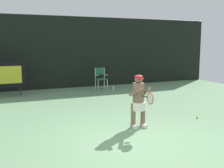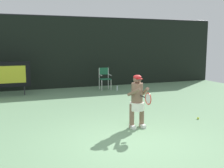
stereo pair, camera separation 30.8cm
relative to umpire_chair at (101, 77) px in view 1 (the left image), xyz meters
name	(u,v)px [view 1 (the left image)]	position (x,y,z in m)	size (l,w,h in m)	color
ground	(138,147)	(-1.89, -7.46, -0.63)	(18.00, 22.00, 0.03)	#699168
backdrop_screen	(57,53)	(-1.89, 1.23, 1.19)	(18.00, 0.12, 3.66)	black
umpire_chair	(101,77)	(0.00, 0.00, 0.00)	(0.52, 0.44, 1.08)	white
water_bottle	(114,88)	(0.48, -0.49, -0.50)	(0.07, 0.07, 0.27)	silver
tennis_player	(139,99)	(-1.21, -6.19, 0.17)	(0.54, 0.62, 1.45)	white
tennis_racket	(150,98)	(-1.18, -6.74, 0.29)	(0.03, 0.60, 0.31)	black
tennis_ball_loose	(197,117)	(0.89, -6.11, -0.58)	(0.07, 0.07, 0.07)	#CCDB3D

